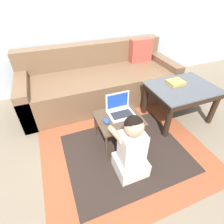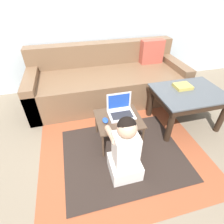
{
  "view_description": "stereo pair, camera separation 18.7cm",
  "coord_description": "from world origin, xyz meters",
  "px_view_note": "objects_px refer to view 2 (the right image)",
  "views": [
    {
      "loc": [
        -0.49,
        -1.29,
        1.54
      ],
      "look_at": [
        0.06,
        0.1,
        0.4
      ],
      "focal_mm": 28.0,
      "sensor_mm": 36.0,
      "label": 1
    },
    {
      "loc": [
        -0.31,
        -1.35,
        1.54
      ],
      "look_at": [
        0.06,
        0.1,
        0.4
      ],
      "focal_mm": 28.0,
      "sensor_mm": 36.0,
      "label": 2
    }
  ],
  "objects_px": {
    "computer_mouse": "(105,120)",
    "laptop_desk": "(118,121)",
    "couch": "(108,81)",
    "person_seated": "(125,151)",
    "laptop": "(121,111)",
    "book_on_table": "(183,86)",
    "coffee_table": "(188,97)"
  },
  "relations": [
    {
      "from": "coffee_table",
      "to": "computer_mouse",
      "type": "height_order",
      "value": "coffee_table"
    },
    {
      "from": "couch",
      "to": "coffee_table",
      "type": "distance_m",
      "value": 1.2
    },
    {
      "from": "laptop_desk",
      "to": "laptop",
      "type": "xyz_separation_m",
      "value": [
        0.04,
        0.06,
        0.08
      ]
    },
    {
      "from": "couch",
      "to": "computer_mouse",
      "type": "bearing_deg",
      "value": -104.88
    },
    {
      "from": "laptop",
      "to": "couch",
      "type": "bearing_deg",
      "value": 85.25
    },
    {
      "from": "laptop",
      "to": "book_on_table",
      "type": "bearing_deg",
      "value": 9.97
    },
    {
      "from": "laptop",
      "to": "person_seated",
      "type": "relative_size",
      "value": 0.41
    },
    {
      "from": "coffee_table",
      "to": "laptop_desk",
      "type": "xyz_separation_m",
      "value": [
        -0.91,
        -0.11,
        -0.1
      ]
    },
    {
      "from": "laptop",
      "to": "coffee_table",
      "type": "bearing_deg",
      "value": 2.96
    },
    {
      "from": "laptop_desk",
      "to": "person_seated",
      "type": "height_order",
      "value": "person_seated"
    },
    {
      "from": "coffee_table",
      "to": "computer_mouse",
      "type": "bearing_deg",
      "value": -173.22
    },
    {
      "from": "computer_mouse",
      "to": "person_seated",
      "type": "bearing_deg",
      "value": -77.35
    },
    {
      "from": "laptop_desk",
      "to": "couch",
      "type": "bearing_deg",
      "value": 83.14
    },
    {
      "from": "laptop_desk",
      "to": "person_seated",
      "type": "xyz_separation_m",
      "value": [
        -0.06,
        -0.42,
        0.01
      ]
    },
    {
      "from": "laptop_desk",
      "to": "book_on_table",
      "type": "distance_m",
      "value": 0.92
    },
    {
      "from": "computer_mouse",
      "to": "person_seated",
      "type": "height_order",
      "value": "person_seated"
    },
    {
      "from": "computer_mouse",
      "to": "laptop",
      "type": "bearing_deg",
      "value": 22.79
    },
    {
      "from": "computer_mouse",
      "to": "person_seated",
      "type": "xyz_separation_m",
      "value": [
        0.09,
        -0.41,
        -0.05
      ]
    },
    {
      "from": "computer_mouse",
      "to": "book_on_table",
      "type": "relative_size",
      "value": 0.46
    },
    {
      "from": "coffee_table",
      "to": "book_on_table",
      "type": "relative_size",
      "value": 4.04
    },
    {
      "from": "couch",
      "to": "laptop_desk",
      "type": "height_order",
      "value": "couch"
    },
    {
      "from": "couch",
      "to": "coffee_table",
      "type": "xyz_separation_m",
      "value": [
        0.79,
        -0.9,
        0.12
      ]
    },
    {
      "from": "computer_mouse",
      "to": "person_seated",
      "type": "relative_size",
      "value": 0.13
    },
    {
      "from": "book_on_table",
      "to": "coffee_table",
      "type": "bearing_deg",
      "value": -69.61
    },
    {
      "from": "computer_mouse",
      "to": "laptop_desk",
      "type": "bearing_deg",
      "value": 6.68
    },
    {
      "from": "coffee_table",
      "to": "book_on_table",
      "type": "distance_m",
      "value": 0.15
    },
    {
      "from": "laptop",
      "to": "person_seated",
      "type": "height_order",
      "value": "person_seated"
    },
    {
      "from": "laptop_desk",
      "to": "person_seated",
      "type": "relative_size",
      "value": 0.71
    },
    {
      "from": "laptop",
      "to": "book_on_table",
      "type": "height_order",
      "value": "laptop"
    },
    {
      "from": "couch",
      "to": "laptop_desk",
      "type": "distance_m",
      "value": 1.01
    },
    {
      "from": "laptop_desk",
      "to": "person_seated",
      "type": "bearing_deg",
      "value": -98.01
    },
    {
      "from": "couch",
      "to": "book_on_table",
      "type": "distance_m",
      "value": 1.11
    }
  ]
}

